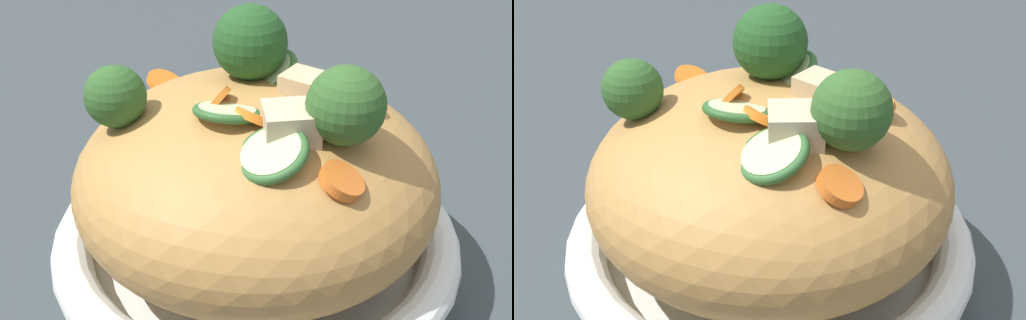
# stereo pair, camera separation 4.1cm
# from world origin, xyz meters

# --- Properties ---
(ground_plane) EXTENTS (3.00, 3.00, 0.00)m
(ground_plane) POSITION_xyz_m (0.00, 0.00, 0.00)
(ground_plane) COLOR #353D41
(serving_bowl) EXTENTS (0.29, 0.29, 0.05)m
(serving_bowl) POSITION_xyz_m (0.00, 0.00, 0.03)
(serving_bowl) COLOR white
(serving_bowl) RESTS_ON ground_plane
(noodle_heap) EXTENTS (0.25, 0.25, 0.13)m
(noodle_heap) POSITION_xyz_m (-0.00, -0.00, 0.08)
(noodle_heap) COLOR #B68343
(noodle_heap) RESTS_ON serving_bowl
(broccoli_florets) EXTENTS (0.15, 0.17, 0.07)m
(broccoli_florets) POSITION_xyz_m (0.00, -0.00, 0.16)
(broccoli_florets) COLOR #99B968
(broccoli_florets) RESTS_ON serving_bowl
(carrot_coins) EXTENTS (0.11, 0.23, 0.04)m
(carrot_coins) POSITION_xyz_m (0.00, 0.02, 0.14)
(carrot_coins) COLOR orange
(carrot_coins) RESTS_ON serving_bowl
(zucchini_slices) EXTENTS (0.12, 0.13, 0.03)m
(zucchini_slices) POSITION_xyz_m (0.00, 0.02, 0.14)
(zucchini_slices) COLOR beige
(zucchini_slices) RESTS_ON serving_bowl
(chicken_chunks) EXTENTS (0.07, 0.07, 0.02)m
(chicken_chunks) POSITION_xyz_m (-0.00, 0.03, 0.15)
(chicken_chunks) COLOR #CFB388
(chicken_chunks) RESTS_ON serving_bowl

